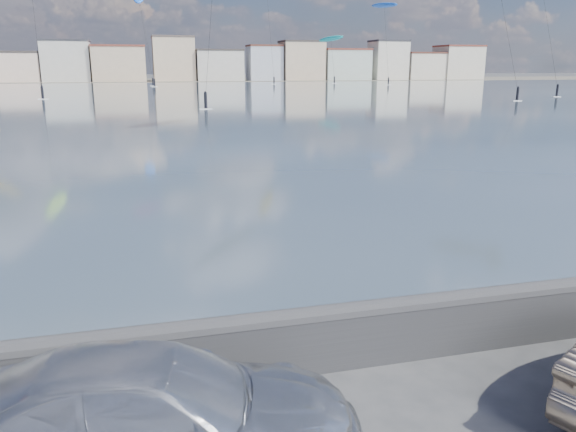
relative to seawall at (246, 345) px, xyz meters
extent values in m
cube|color=#2B4251|center=(0.00, 88.80, -0.58)|extent=(500.00, 177.00, 0.00)
cube|color=#4C473D|center=(0.00, 197.30, -0.57)|extent=(500.00, 60.00, 0.00)
cube|color=#28282B|center=(0.00, 0.00, -0.13)|extent=(400.00, 0.35, 0.90)
cylinder|color=#28282B|center=(0.00, 0.00, 0.32)|extent=(400.00, 0.36, 0.36)
cube|color=beige|center=(-35.00, 183.30, 3.67)|extent=(12.00, 10.00, 8.50)
cube|color=#383330|center=(-35.00, 183.30, 8.22)|extent=(12.24, 10.20, 0.60)
cube|color=beige|center=(-21.50, 183.30, 5.42)|extent=(14.00, 11.00, 12.00)
cube|color=#2D2D33|center=(-21.50, 183.30, 11.72)|extent=(14.28, 11.22, 0.60)
cube|color=#CCB293|center=(-6.00, 183.30, 4.67)|extent=(16.00, 13.00, 10.50)
cube|color=brown|center=(-6.00, 183.30, 10.22)|extent=(16.32, 13.26, 0.60)
cube|color=#CCB293|center=(11.00, 183.30, 6.17)|extent=(13.00, 10.00, 13.50)
cube|color=#4C423D|center=(11.00, 183.30, 13.22)|extent=(13.26, 10.20, 0.60)
cube|color=beige|center=(25.50, 183.30, 4.17)|extent=(15.00, 12.00, 9.50)
cube|color=#383330|center=(25.50, 183.30, 9.22)|extent=(15.30, 12.24, 0.60)
cube|color=#B2B7C6|center=(41.00, 183.30, 4.92)|extent=(11.00, 9.00, 11.00)
cube|color=#562D23|center=(41.00, 183.30, 10.72)|extent=(11.22, 9.18, 0.60)
cube|color=#CCB293|center=(54.00, 183.30, 5.67)|extent=(14.00, 11.00, 12.50)
cube|color=#383330|center=(54.00, 183.30, 12.22)|extent=(14.28, 11.22, 0.60)
cube|color=#B7C6BC|center=(69.50, 183.30, 4.42)|extent=(16.00, 12.00, 10.00)
cube|color=brown|center=(69.50, 183.30, 9.72)|extent=(16.32, 12.24, 0.60)
cube|color=beige|center=(86.00, 183.30, 5.92)|extent=(12.00, 10.00, 13.00)
cube|color=#2D2D33|center=(86.00, 183.30, 12.72)|extent=(12.24, 10.20, 0.60)
cube|color=beige|center=(99.50, 183.30, 3.92)|extent=(14.00, 11.00, 9.00)
cube|color=#562D23|center=(99.50, 183.30, 8.72)|extent=(14.28, 11.22, 0.60)
cube|color=beige|center=(114.00, 183.30, 5.17)|extent=(15.00, 12.00, 11.50)
cube|color=brown|center=(114.00, 183.30, 11.22)|extent=(15.30, 12.24, 0.60)
imported|color=silver|center=(-1.40, -1.63, 0.13)|extent=(5.21, 2.89, 1.43)
ellipsoid|color=blue|center=(65.14, 141.65, 20.09)|extent=(6.04, 9.89, 1.89)
cube|color=white|center=(61.57, 129.12, -0.53)|extent=(1.40, 0.42, 0.08)
cylinder|color=black|center=(61.57, 129.12, 0.37)|extent=(0.36, 0.36, 1.70)
sphere|color=black|center=(61.57, 129.12, 1.27)|extent=(0.28, 0.28, 0.28)
cylinder|color=black|center=(63.36, 135.39, 10.41)|extent=(3.61, 12.56, 19.39)
ellipsoid|color=#19BFBF|center=(53.97, 152.95, 11.79)|extent=(6.91, 9.05, 2.69)
cube|color=white|center=(52.59, 145.38, -0.53)|extent=(1.40, 0.42, 0.08)
cylinder|color=black|center=(52.59, 145.38, 0.37)|extent=(0.36, 0.36, 1.70)
sphere|color=black|center=(52.59, 145.38, 1.27)|extent=(0.28, 0.28, 0.28)
cylinder|color=black|center=(53.28, 149.17, 6.25)|extent=(1.42, 7.60, 11.08)
cube|color=white|center=(2.90, 130.38, -0.53)|extent=(1.40, 0.42, 0.08)
cylinder|color=black|center=(2.90, 130.38, 0.37)|extent=(0.36, 0.36, 1.70)
sphere|color=black|center=(2.90, 130.38, 1.27)|extent=(0.28, 0.28, 0.28)
cylinder|color=black|center=(1.78, 134.28, 10.45)|extent=(2.28, 7.83, 19.48)
cube|color=white|center=(62.83, 68.95, -0.53)|extent=(1.40, 0.42, 0.08)
cylinder|color=black|center=(62.83, 68.95, 0.37)|extent=(0.36, 0.36, 1.70)
sphere|color=black|center=(62.83, 68.95, 1.27)|extent=(0.28, 0.28, 0.28)
cube|color=white|center=(2.74, 137.81, -0.53)|extent=(1.40, 0.42, 0.08)
cylinder|color=black|center=(2.74, 137.81, 0.37)|extent=(0.36, 0.36, 1.70)
sphere|color=black|center=(2.74, 137.81, 1.27)|extent=(0.28, 0.28, 0.28)
cylinder|color=black|center=(0.98, 143.05, 16.94)|extent=(3.56, 10.50, 32.45)
cube|color=white|center=(49.83, 61.14, -0.53)|extent=(1.40, 0.42, 0.08)
cylinder|color=black|center=(49.83, 61.14, 0.37)|extent=(0.36, 0.36, 1.70)
sphere|color=black|center=(49.83, 61.14, 1.27)|extent=(0.28, 0.28, 0.28)
cylinder|color=black|center=(49.35, 65.77, 12.30)|extent=(1.01, 9.30, 23.18)
cube|color=white|center=(-14.61, 82.29, -0.53)|extent=(1.40, 0.42, 0.08)
cylinder|color=black|center=(-14.61, 82.29, 0.37)|extent=(0.36, 0.36, 1.70)
sphere|color=black|center=(-14.61, 82.29, 1.27)|extent=(0.28, 0.28, 0.28)
cylinder|color=black|center=(-15.44, 88.19, 9.43)|extent=(1.69, 11.83, 17.45)
cube|color=white|center=(34.80, 143.78, -0.53)|extent=(1.40, 0.42, 0.08)
cylinder|color=black|center=(34.80, 143.78, 0.37)|extent=(0.36, 0.36, 1.70)
sphere|color=black|center=(34.80, 143.78, 1.27)|extent=(0.28, 0.28, 0.28)
cylinder|color=black|center=(34.22, 147.12, 17.41)|extent=(1.20, 6.71, 33.39)
cube|color=white|center=(6.07, 56.47, -0.53)|extent=(1.40, 0.42, 0.08)
cylinder|color=black|center=(6.07, 56.47, 0.37)|extent=(0.36, 0.36, 1.70)
sphere|color=black|center=(6.07, 56.47, 1.27)|extent=(0.28, 0.28, 0.28)
cylinder|color=black|center=(7.35, 59.62, 9.31)|extent=(2.61, 6.33, 17.20)
camera|label=1|loc=(-1.36, -7.62, 4.09)|focal=35.00mm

